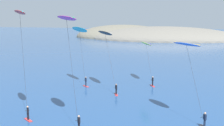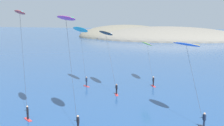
% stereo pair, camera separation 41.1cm
% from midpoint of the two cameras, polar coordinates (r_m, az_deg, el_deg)
% --- Properties ---
extents(headland_island, '(96.45, 65.10, 14.80)m').
position_cam_midpoint_polar(headland_island, '(165.70, 6.76, 5.10)').
color(headland_island, slate).
rests_on(headland_island, ground).
extents(kitesurfer_blue, '(4.71, 5.57, 8.94)m').
position_cam_midpoint_polar(kitesurfer_blue, '(32.70, 14.85, 2.30)').
color(kitesurfer_blue, '#2D2D33').
rests_on(kitesurfer_blue, ground).
extents(kitesurfer_lime, '(3.90, 7.05, 7.31)m').
position_cam_midpoint_polar(kitesurfer_lime, '(51.28, 6.82, 3.26)').
color(kitesurfer_lime, red).
rests_on(kitesurfer_lime, ground).
extents(kitesurfer_black, '(5.51, 7.40, 9.60)m').
position_cam_midpoint_polar(kitesurfer_black, '(45.83, -1.53, 5.29)').
color(kitesurfer_black, red).
rests_on(kitesurfer_black, ground).
extents(kitesurfer_magenta, '(4.90, 5.35, 11.94)m').
position_cam_midpoint_polar(kitesurfer_magenta, '(30.63, -9.43, 7.26)').
color(kitesurfer_magenta, red).
rests_on(kitesurfer_magenta, ground).
extents(kitesurfer_cyan, '(5.19, 5.41, 10.17)m').
position_cam_midpoint_polar(kitesurfer_cyan, '(49.19, -6.81, 6.08)').
color(kitesurfer_cyan, red).
rests_on(kitesurfer_cyan, ground).
extents(kitesurfer_red, '(4.22, 4.60, 12.58)m').
position_cam_midpoint_polar(kitesurfer_red, '(34.41, -18.41, 7.69)').
color(kitesurfer_red, red).
rests_on(kitesurfer_red, ground).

